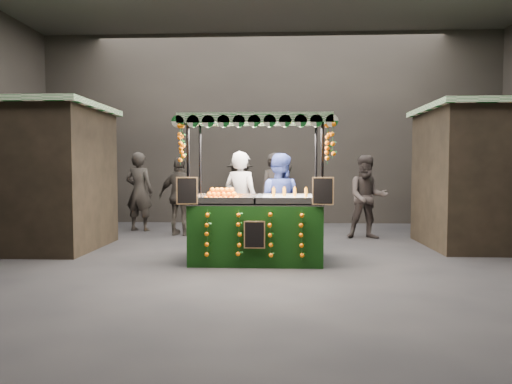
{
  "coord_description": "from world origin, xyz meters",
  "views": [
    {
      "loc": [
        0.22,
        -6.92,
        1.45
      ],
      "look_at": [
        -0.12,
        0.45,
        1.06
      ],
      "focal_mm": 31.55,
      "sensor_mm": 36.0,
      "label": 1
    }
  ],
  "objects": [
    {
      "name": "ground",
      "position": [
        0.0,
        0.0,
        0.0
      ],
      "size": [
        12.0,
        12.0,
        0.0
      ],
      "primitive_type": "plane",
      "color": "black",
      "rests_on": "ground"
    },
    {
      "name": "market_hall",
      "position": [
        0.0,
        0.0,
        3.38
      ],
      "size": [
        12.1,
        10.1,
        5.05
      ],
      "color": "black",
      "rests_on": "ground"
    },
    {
      "name": "neighbour_stall_left",
      "position": [
        -4.4,
        1.0,
        1.31
      ],
      "size": [
        3.0,
        2.2,
        2.6
      ],
      "color": "black",
      "rests_on": "ground"
    },
    {
      "name": "neighbour_stall_right",
      "position": [
        4.4,
        1.5,
        1.31
      ],
      "size": [
        3.0,
        2.2,
        2.6
      ],
      "color": "black",
      "rests_on": "ground"
    },
    {
      "name": "juice_stall",
      "position": [
        -0.09,
        0.03,
        0.69
      ],
      "size": [
        2.31,
        1.36,
        2.24
      ],
      "color": "black",
      "rests_on": "ground"
    },
    {
      "name": "vendor_grey",
      "position": [
        -0.4,
        0.85,
        0.87
      ],
      "size": [
        0.75,
        0.65,
        1.75
      ],
      "rotation": [
        0.0,
        0.0,
        2.71
      ],
      "color": "slate",
      "rests_on": "ground"
    },
    {
      "name": "vendor_blue",
      "position": [
        0.25,
        0.9,
        0.86
      ],
      "size": [
        0.97,
        0.84,
        1.71
      ],
      "rotation": [
        0.0,
        0.0,
        2.89
      ],
      "color": "navy",
      "rests_on": "ground"
    },
    {
      "name": "shopper_0",
      "position": [
        0.19,
        2.72,
        0.89
      ],
      "size": [
        0.72,
        0.53,
        1.79
      ],
      "rotation": [
        0.0,
        0.0,
        0.18
      ],
      "color": "#282320",
      "rests_on": "ground"
    },
    {
      "name": "shopper_1",
      "position": [
        2.08,
        2.41,
        0.86
      ],
      "size": [
        0.86,
        0.68,
        1.72
      ],
      "rotation": [
        0.0,
        0.0,
        -0.03
      ],
      "color": "#2B2523",
      "rests_on": "ground"
    },
    {
      "name": "shopper_2",
      "position": [
        -1.86,
        2.69,
        0.85
      ],
      "size": [
        1.06,
        0.6,
        1.7
      ],
      "rotation": [
        0.0,
        0.0,
        2.94
      ],
      "color": "#2A2622",
      "rests_on": "ground"
    },
    {
      "name": "shopper_3",
      "position": [
        -0.71,
        4.3,
        0.86
      ],
      "size": [
        1.17,
        1.28,
        1.73
      ],
      "rotation": [
        0.0,
        0.0,
        0.96
      ],
      "color": "#2E2925",
      "rests_on": "ground"
    },
    {
      "name": "shopper_4",
      "position": [
        -4.5,
        3.31,
        0.94
      ],
      "size": [
        1.02,
        0.77,
        1.89
      ],
      "rotation": [
        0.0,
        0.0,
        3.34
      ],
      "color": "#292321",
      "rests_on": "ground"
    },
    {
      "name": "shopper_5",
      "position": [
        3.88,
        2.04,
        0.94
      ],
      "size": [
        1.61,
        1.63,
        1.87
      ],
      "rotation": [
        0.0,
        0.0,
        2.35
      ],
      "color": "black",
      "rests_on": "ground"
    },
    {
      "name": "shopper_6",
      "position": [
        0.41,
        4.56,
        0.8
      ],
      "size": [
        0.51,
        0.66,
        1.6
      ],
      "rotation": [
        0.0,
        0.0,
        -1.81
      ],
      "color": "black",
      "rests_on": "ground"
    },
    {
      "name": "shopper_7",
      "position": [
        -2.98,
        3.36,
        0.91
      ],
      "size": [
        0.74,
        0.56,
        1.83
      ],
      "rotation": [
        0.0,
        0.0,
        2.93
      ],
      "color": "black",
      "rests_on": "ground"
    }
  ]
}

